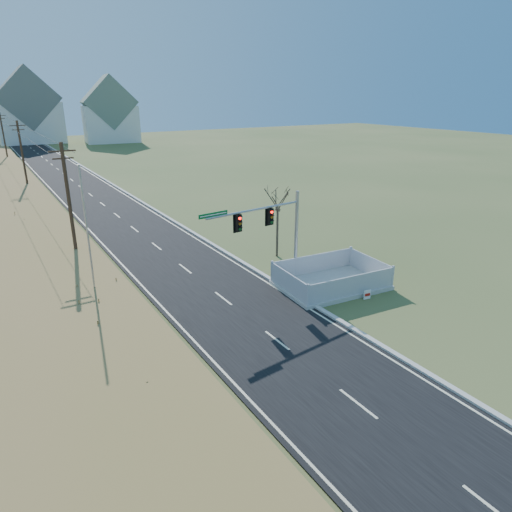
{
  "coord_description": "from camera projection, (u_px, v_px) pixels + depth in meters",
  "views": [
    {
      "loc": [
        -11.79,
        -19.15,
        12.19
      ],
      "look_at": [
        0.99,
        1.7,
        3.4
      ],
      "focal_mm": 32.0,
      "sensor_mm": 36.0,
      "label": 1
    }
  ],
  "objects": [
    {
      "name": "ground",
      "position": [
        257.0,
        326.0,
        25.29
      ],
      "size": [
        260.0,
        260.0,
        0.0
      ],
      "primitive_type": "plane",
      "color": "#425428",
      "rests_on": "ground"
    },
    {
      "name": "utility_pole_near",
      "position": [
        70.0,
        204.0,
        32.54
      ],
      "size": [
        1.8,
        0.26,
        9.0
      ],
      "color": "#422D1E",
      "rests_on": "ground"
    },
    {
      "name": "condo_n",
      "position": [
        28.0,
        112.0,
        113.56
      ],
      "size": [
        15.27,
        10.2,
        18.54
      ],
      "color": "white",
      "rests_on": "ground"
    },
    {
      "name": "utility_pole_far",
      "position": [
        4.0,
        137.0,
        80.68
      ],
      "size": [
        1.8,
        0.26,
        9.0
      ],
      "color": "#422D1E",
      "rests_on": "ground"
    },
    {
      "name": "open_sign",
      "position": [
        367.0,
        295.0,
        28.39
      ],
      "size": [
        0.49,
        0.14,
        0.61
      ],
      "rotation": [
        0.0,
        0.0,
        -0.17
      ],
      "color": "white",
      "rests_on": "ground"
    },
    {
      "name": "condo_ne",
      "position": [
        110.0,
        115.0,
        116.25
      ],
      "size": [
        14.12,
        10.51,
        16.52
      ],
      "rotation": [
        0.0,
        0.0,
        -0.1
      ],
      "color": "white",
      "rests_on": "ground"
    },
    {
      "name": "traffic_signal_mast",
      "position": [
        276.0,
        230.0,
        29.25
      ],
      "size": [
        7.71,
        1.15,
        6.17
      ],
      "rotation": [
        0.0,
        0.0,
        0.12
      ],
      "color": "#9EA0A5",
      "rests_on": "ground"
    },
    {
      "name": "bare_tree",
      "position": [
        278.0,
        198.0,
        34.44
      ],
      "size": [
        2.2,
        2.2,
        5.83
      ],
      "color": "#4C3F33",
      "rests_on": "ground"
    },
    {
      "name": "road",
      "position": [
        74.0,
        182.0,
        65.4
      ],
      "size": [
        8.0,
        180.0,
        0.06
      ],
      "primitive_type": "cube",
      "color": "black",
      "rests_on": "ground"
    },
    {
      "name": "fence_enclosure",
      "position": [
        331.0,
        283.0,
        30.24
      ],
      "size": [
        7.16,
        5.16,
        1.57
      ],
      "rotation": [
        0.0,
        0.0,
        -0.08
      ],
      "color": "#B7B5AD",
      "rests_on": "ground"
    },
    {
      "name": "curb",
      "position": [
        104.0,
        179.0,
        67.42
      ],
      "size": [
        0.3,
        180.0,
        0.18
      ],
      "primitive_type": "cube",
      "color": "#B2AFA8",
      "rests_on": "ground"
    },
    {
      "name": "flagpole",
      "position": [
        90.0,
        254.0,
        26.34
      ],
      "size": [
        0.38,
        0.38,
        8.53
      ],
      "color": "#B7B5AD",
      "rests_on": "ground"
    },
    {
      "name": "utility_pole_mid",
      "position": [
        23.0,
        157.0,
        56.61
      ],
      "size": [
        1.8,
        0.26,
        9.0
      ],
      "color": "#422D1E",
      "rests_on": "ground"
    }
  ]
}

